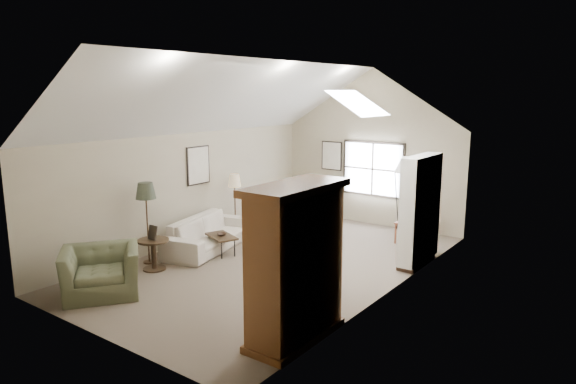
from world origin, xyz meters
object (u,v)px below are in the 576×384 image
Objects in this scene: sofa at (209,233)px; armchair_near at (101,271)px; armoire at (296,264)px; coffee_table at (222,245)px; armchair_far at (309,217)px; side_table at (154,255)px; side_chair at (408,219)px.

armchair_near is (0.36, -2.94, 0.05)m from sofa.
armchair_near is at bearing -169.77° from armoire.
armchair_near is at bearing -92.08° from coffee_table.
armchair_near is 5.13m from armchair_far.
armchair_near is 1.37m from side_table.
side_table reaches higher than coffee_table.
coffee_table is (0.47, -0.09, -0.15)m from sofa.
sofa is 3.99× the size of side_table.
armchair_near is at bearing 172.90° from sofa.
armchair_far is at bearing 26.66° from armchair_near.
coffee_table is (-0.76, -2.21, -0.27)m from armchair_far.
side_chair is (-0.61, 5.26, -0.52)m from armoire.
armoire is at bearing -80.57° from side_chair.
sofa is at bearing 51.11° from armchair_far.
armchair_near is at bearing 71.48° from armchair_far.
side_table is 5.62m from side_chair.
armoire is at bearing -32.13° from coffee_table.
armoire is 3.64× the size of side_table.
armoire is 4.63m from sofa.
armchair_near reaches higher than side_table.
side_table is (-0.26, 1.34, -0.10)m from armchair_near.
coffee_table is at bearing 34.22° from armchair_near.
armoire is 1.77× the size of armchair_near.
armchair_far is at bearing 121.86° from armoire.
sofa reaches higher than coffee_table.
armoire is at bearing -10.10° from side_table.
sofa is 4.49m from side_chair.
armchair_near reaches higher than coffee_table.
side_table is at bearing 169.40° from sofa.
armchair_near reaches higher than sofa.
armchair_far is 1.32× the size of coffee_table.
sofa is at bearing 168.66° from coffee_table.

